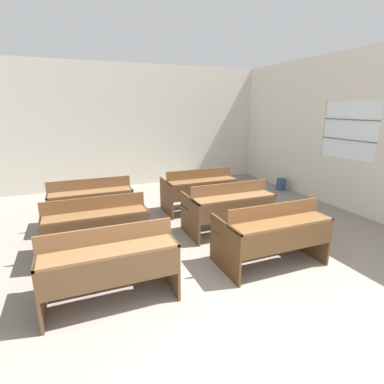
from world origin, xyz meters
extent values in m
plane|color=gray|center=(0.00, 0.00, 0.00)|extent=(30.00, 30.00, 0.00)
cube|color=beige|center=(0.00, 6.34, 1.52)|extent=(7.25, 0.06, 3.04)
cube|color=beige|center=(3.59, 3.15, 0.51)|extent=(0.06, 6.31, 1.02)
cube|color=beige|center=(3.59, 3.15, 2.59)|extent=(0.06, 6.31, 0.90)
cube|color=beige|center=(3.59, 4.87, 1.58)|extent=(0.06, 2.86, 1.13)
cube|color=white|center=(3.59, 2.82, 1.58)|extent=(0.02, 1.25, 1.13)
cube|color=#4C4C51|center=(3.58, 2.82, 1.39)|extent=(0.02, 1.25, 0.02)
cube|color=#4C4C51|center=(3.58, 2.82, 1.77)|extent=(0.02, 1.25, 0.02)
cube|color=brown|center=(-1.85, 1.51, 0.33)|extent=(0.03, 0.76, 0.66)
cube|color=brown|center=(-0.53, 1.51, 0.33)|extent=(0.03, 0.76, 0.66)
cube|color=brown|center=(-1.19, 1.29, 0.65)|extent=(1.35, 0.32, 0.03)
cube|color=brown|center=(-1.19, 1.14, 0.48)|extent=(1.29, 0.02, 0.30)
cube|color=brown|center=(-1.19, 1.44, 0.75)|extent=(1.35, 0.02, 0.18)
cube|color=brown|center=(-1.19, 1.72, 0.44)|extent=(1.35, 0.34, 0.03)
cube|color=brown|center=(-1.19, 1.72, 0.16)|extent=(1.29, 0.04, 0.04)
cube|color=#52361D|center=(0.19, 1.48, 0.33)|extent=(0.03, 0.76, 0.66)
cube|color=#52361D|center=(1.51, 1.48, 0.33)|extent=(0.03, 0.76, 0.66)
cube|color=brown|center=(0.85, 1.26, 0.65)|extent=(1.35, 0.32, 0.03)
cube|color=#52361D|center=(0.85, 1.11, 0.48)|extent=(1.29, 0.02, 0.30)
cube|color=brown|center=(0.85, 1.41, 0.75)|extent=(1.35, 0.02, 0.18)
cube|color=brown|center=(0.85, 1.70, 0.44)|extent=(1.35, 0.34, 0.03)
cube|color=#52361D|center=(0.85, 1.70, 0.16)|extent=(1.29, 0.04, 0.04)
cube|color=brown|center=(-1.88, 2.64, 0.33)|extent=(0.03, 0.76, 0.66)
cube|color=brown|center=(-0.56, 2.64, 0.33)|extent=(0.03, 0.76, 0.66)
cube|color=brown|center=(-1.22, 2.42, 0.65)|extent=(1.35, 0.32, 0.03)
cube|color=brown|center=(-1.22, 2.27, 0.48)|extent=(1.29, 0.02, 0.30)
cube|color=brown|center=(-1.22, 2.57, 0.75)|extent=(1.35, 0.02, 0.18)
cube|color=brown|center=(-1.22, 2.85, 0.44)|extent=(1.35, 0.34, 0.03)
cube|color=brown|center=(-1.22, 2.85, 0.16)|extent=(1.29, 0.04, 0.04)
cube|color=brown|center=(0.19, 2.63, 0.33)|extent=(0.03, 0.76, 0.66)
cube|color=brown|center=(1.51, 2.63, 0.33)|extent=(0.03, 0.76, 0.66)
cube|color=brown|center=(0.85, 2.41, 0.65)|extent=(1.35, 0.32, 0.03)
cube|color=brown|center=(0.85, 2.26, 0.48)|extent=(1.29, 0.02, 0.30)
cube|color=brown|center=(0.85, 2.56, 0.75)|extent=(1.35, 0.02, 0.18)
cube|color=brown|center=(0.85, 2.84, 0.44)|extent=(1.35, 0.34, 0.03)
cube|color=brown|center=(0.85, 2.84, 0.16)|extent=(1.29, 0.04, 0.04)
cube|color=brown|center=(-1.86, 3.78, 0.33)|extent=(0.03, 0.76, 0.66)
cube|color=brown|center=(-0.54, 3.78, 0.33)|extent=(0.03, 0.76, 0.66)
cube|color=brown|center=(-1.20, 3.56, 0.65)|extent=(1.35, 0.32, 0.03)
cube|color=brown|center=(-1.20, 3.41, 0.48)|extent=(1.29, 0.02, 0.30)
cube|color=brown|center=(-1.20, 3.71, 0.75)|extent=(1.35, 0.02, 0.18)
cube|color=brown|center=(-1.20, 3.99, 0.44)|extent=(1.35, 0.34, 0.03)
cube|color=brown|center=(-1.20, 3.99, 0.16)|extent=(1.29, 0.04, 0.04)
cube|color=brown|center=(0.17, 3.81, 0.33)|extent=(0.03, 0.76, 0.66)
cube|color=brown|center=(1.49, 3.81, 0.33)|extent=(0.03, 0.76, 0.66)
cube|color=brown|center=(0.83, 3.59, 0.65)|extent=(1.35, 0.32, 0.03)
cube|color=brown|center=(0.83, 3.44, 0.48)|extent=(1.29, 0.02, 0.30)
cube|color=brown|center=(0.83, 3.74, 0.75)|extent=(1.35, 0.02, 0.18)
cube|color=brown|center=(0.83, 4.02, 0.44)|extent=(1.35, 0.34, 0.03)
cube|color=brown|center=(0.83, 4.02, 0.16)|extent=(1.29, 0.04, 0.04)
cylinder|color=#33477A|center=(3.36, 4.39, 0.14)|extent=(0.23, 0.23, 0.29)
camera|label=1|loc=(-1.45, -1.47, 2.00)|focal=28.00mm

